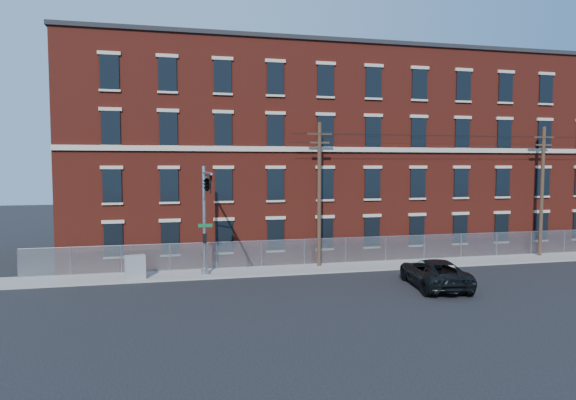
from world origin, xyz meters
The scene contains 10 objects.
ground centered at (0.00, 0.00, 0.00)m, with size 140.00×140.00×0.00m, color black.
sidewalk centered at (12.00, 5.00, 0.06)m, with size 65.00×3.00×0.12m, color gray.
mill_building centered at (12.00, 13.93, 8.15)m, with size 55.30×14.32×16.30m.
chain_link_fence centered at (12.00, 6.30, 1.06)m, with size 59.06×0.06×1.85m.
traffic_signal_mast centered at (-6.00, 2.18, 5.39)m, with size 0.90×6.75×7.00m.
utility_pole_near centered at (2.00, 5.60, 5.34)m, with size 1.80×0.28×10.00m.
utility_pole_mid centered at (20.00, 5.60, 5.34)m, with size 1.80×0.28×10.00m.
overhead_wires centered at (20.00, 5.60, 9.12)m, with size 40.00×0.62×0.62m.
pickup_truck centered at (6.99, -1.38, 0.83)m, with size 2.77×6.00×1.67m, color black.
utility_cabinet centered at (-10.28, 4.20, 0.86)m, with size 1.19×0.59×1.48m, color gray.
Camera 1 is at (-7.94, -27.88, 7.18)m, focal length 31.33 mm.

